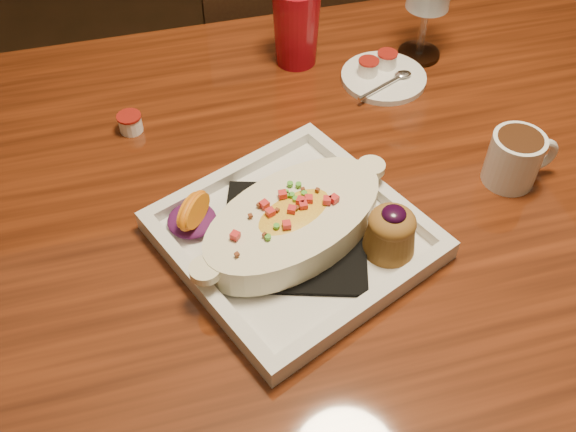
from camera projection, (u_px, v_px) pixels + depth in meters
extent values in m
plane|color=black|center=(356.00, 397.00, 1.50)|extent=(7.00, 7.00, 0.00)
cube|color=maroon|center=(394.00, 173.00, 0.96)|extent=(1.50, 0.90, 0.04)
cylinder|color=black|center=(14.00, 240.00, 1.36)|extent=(0.07, 0.07, 0.71)
cylinder|color=black|center=(573.00, 133.00, 1.60)|extent=(0.07, 0.07, 0.71)
cube|color=black|center=(280.00, 67.00, 1.62)|extent=(0.42, 0.42, 0.04)
cylinder|color=black|center=(321.00, 89.00, 1.93)|extent=(0.04, 0.04, 0.45)
cylinder|color=black|center=(209.00, 107.00, 1.87)|extent=(0.04, 0.04, 0.45)
cylinder|color=black|center=(358.00, 164.00, 1.71)|extent=(0.04, 0.04, 0.45)
cylinder|color=black|center=(233.00, 188.00, 1.65)|extent=(0.04, 0.04, 0.45)
cube|color=black|center=(301.00, 16.00, 1.31)|extent=(0.40, 0.03, 0.46)
cube|color=silver|center=(294.00, 240.00, 0.84)|extent=(0.39, 0.39, 0.01)
cube|color=black|center=(294.00, 235.00, 0.83)|extent=(0.23, 0.23, 0.01)
ellipsoid|color=yellow|center=(294.00, 222.00, 0.81)|extent=(0.25, 0.20, 0.04)
ellipsoid|color=#52124E|center=(192.00, 220.00, 0.84)|extent=(0.07, 0.07, 0.02)
cone|color=brown|center=(390.00, 235.00, 0.81)|extent=(0.07, 0.07, 0.05)
ellipsoid|color=brown|center=(392.00, 222.00, 0.79)|extent=(0.06, 0.06, 0.03)
ellipsoid|color=black|center=(394.00, 214.00, 0.78)|extent=(0.03, 0.03, 0.01)
cylinder|color=silver|center=(513.00, 159.00, 0.90)|extent=(0.07, 0.07, 0.08)
cylinder|color=#331A0D|center=(520.00, 142.00, 0.87)|extent=(0.06, 0.06, 0.02)
torus|color=silver|center=(539.00, 155.00, 0.90)|extent=(0.06, 0.01, 0.06)
cylinder|color=silver|center=(419.00, 54.00, 1.13)|extent=(0.07, 0.07, 0.01)
cylinder|color=silver|center=(422.00, 32.00, 1.10)|extent=(0.01, 0.01, 0.08)
cylinder|color=silver|center=(384.00, 78.00, 1.08)|extent=(0.14, 0.14, 0.01)
cylinder|color=white|center=(368.00, 68.00, 1.07)|extent=(0.03, 0.03, 0.02)
cylinder|color=#A31B14|center=(369.00, 61.00, 1.06)|extent=(0.03, 0.03, 0.00)
cylinder|color=white|center=(387.00, 60.00, 1.08)|extent=(0.03, 0.03, 0.02)
cylinder|color=#A31B14|center=(388.00, 54.00, 1.07)|extent=(0.03, 0.03, 0.00)
cylinder|color=white|center=(130.00, 124.00, 0.99)|extent=(0.04, 0.04, 0.03)
cylinder|color=#A31B14|center=(129.00, 116.00, 0.98)|extent=(0.04, 0.04, 0.00)
cone|color=#A50B18|center=(296.00, 26.00, 1.07)|extent=(0.08, 0.08, 0.14)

